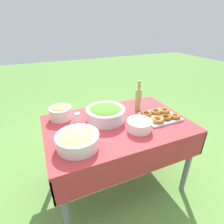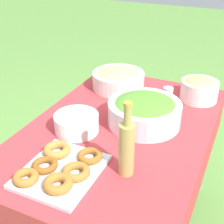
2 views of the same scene
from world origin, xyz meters
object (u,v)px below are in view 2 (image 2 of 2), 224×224
at_px(salad_bowl, 144,111).
at_px(plate_stack, 77,123).
at_px(olive_oil_bottle, 127,147).
at_px(bread_bowl, 200,88).
at_px(donut_platter, 60,168).
at_px(pasta_bowl, 118,78).

distance_m(salad_bowl, plate_stack, 0.33).
bearing_deg(olive_oil_bottle, bread_bowl, -9.79).
bearing_deg(bread_bowl, salad_bowl, 152.87).
relative_size(donut_platter, plate_stack, 1.64).
relative_size(plate_stack, bread_bowl, 1.01).
height_order(donut_platter, olive_oil_bottle, olive_oil_bottle).
relative_size(pasta_bowl, olive_oil_bottle, 1.01).
bearing_deg(bread_bowl, olive_oil_bottle, 170.21).
xyz_separation_m(donut_platter, olive_oil_bottle, (0.11, -0.23, 0.10)).
height_order(salad_bowl, bread_bowl, salad_bowl).
bearing_deg(pasta_bowl, donut_platter, -172.04).
bearing_deg(bread_bowl, donut_platter, 157.35).
relative_size(pasta_bowl, donut_platter, 0.91).
distance_m(salad_bowl, bread_bowl, 0.41).
xyz_separation_m(pasta_bowl, olive_oil_bottle, (-0.70, -0.34, 0.06)).
bearing_deg(salad_bowl, plate_stack, 126.54).
bearing_deg(plate_stack, donut_platter, -161.52).
xyz_separation_m(salad_bowl, donut_platter, (-0.48, 0.17, -0.05)).
height_order(plate_stack, olive_oil_bottle, olive_oil_bottle).
height_order(pasta_bowl, plate_stack, pasta_bowl).
relative_size(olive_oil_bottle, bread_bowl, 1.50).
distance_m(olive_oil_bottle, bread_bowl, 0.76).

